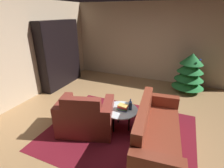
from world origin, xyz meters
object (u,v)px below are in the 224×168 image
Objects in this scene: bookshelf_unit at (62,54)px; couch_red at (155,134)px; book_stack_on_table at (123,107)px; bottle_on_table at (130,105)px; coffee_table at (121,111)px; decorated_tree at (190,73)px; armchair_red at (86,118)px.

couch_red is at bearing -28.74° from bookshelf_unit.
bottle_on_table is (0.13, 0.08, 0.03)m from book_stack_on_table.
coffee_table is (-0.75, 0.27, 0.13)m from couch_red.
decorated_tree reaches higher than book_stack_on_table.
bookshelf_unit is 1.73× the size of decorated_tree.
armchair_red is 1.36m from couch_red.
coffee_table is (0.61, 0.35, 0.10)m from armchair_red.
couch_red is 0.81m from coffee_table.
book_stack_on_table is (0.05, -0.01, 0.11)m from coffee_table.
decorated_tree reaches higher than armchair_red.
bookshelf_unit is 1.04× the size of couch_red.
decorated_tree is at bearing 66.54° from bottle_on_table.
armchair_red reaches higher than coffee_table.
bookshelf_unit is at bearing 148.84° from coffee_table.
bookshelf_unit is 2.84m from armchair_red.
decorated_tree reaches higher than couch_red.
bottle_on_table is (2.76, -1.49, -0.46)m from bookshelf_unit.
decorated_tree is (1.85, 2.88, 0.28)m from armchair_red.
decorated_tree is (1.07, 2.46, 0.05)m from bottle_on_table.
couch_red reaches higher than book_stack_on_table.
coffee_table is at bearing 160.46° from couch_red.
bookshelf_unit is at bearing -165.84° from decorated_tree.
bookshelf_unit is 3.97m from decorated_tree.
bottle_on_table is (0.78, 0.42, 0.23)m from armchair_red.
decorated_tree is (1.24, 2.53, 0.18)m from coffee_table.
couch_red reaches higher than bottle_on_table.
bottle_on_table reaches higher than coffee_table.
decorated_tree is at bearing 57.29° from armchair_red.
coffee_table is 3.25× the size of book_stack_on_table.
bookshelf_unit is at bearing 151.26° from couch_red.
bottle_on_table is at bearing -28.37° from bookshelf_unit.
bookshelf_unit reaches higher than couch_red.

